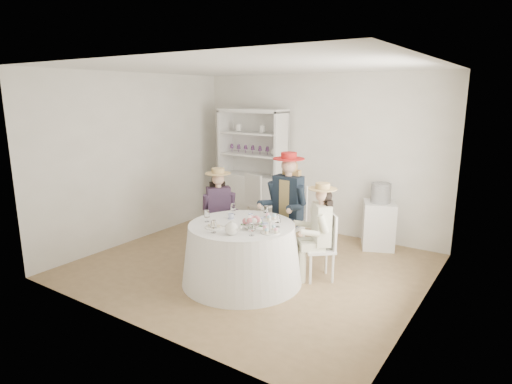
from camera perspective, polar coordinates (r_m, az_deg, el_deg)
The scene contains 23 objects.
ground at distance 6.12m, azimuth -0.53°, elevation -9.80°, with size 4.50×4.50×0.00m, color olive.
ceiling at distance 5.65m, azimuth -0.59°, elevation 16.33°, with size 4.50×4.50×0.00m, color white.
wall_back at distance 7.45m, azimuth 8.18°, elevation 4.97°, with size 4.50×4.50×0.00m, color silver.
wall_front at distance 4.27m, azimuth -15.87°, elevation -1.32°, with size 4.50×4.50×0.00m, color silver.
wall_left at distance 7.23m, azimuth -15.49°, elevation 4.39°, with size 4.50×4.50×0.00m, color silver.
wall_right at distance 4.86m, azimuth 21.92°, elevation -0.08°, with size 4.50×4.50×0.00m, color silver.
tea_table at distance 5.51m, azimuth -1.90°, elevation -8.15°, with size 1.54×1.54×0.77m.
hutch at distance 7.85m, azimuth -0.35°, elevation 1.06°, with size 1.29×0.58×2.11m.
side_table at distance 6.96m, azimuth 16.03°, elevation -4.26°, with size 0.47×0.47×0.74m, color silver.
hatbox at distance 6.83m, azimuth 16.30°, elevation -0.10°, with size 0.30×0.30×0.30m, color black.
guest_left at distance 6.31m, azimuth -4.96°, elevation -2.02°, with size 0.56×0.55×1.32m.
guest_mid at distance 6.12m, azimuth 4.20°, elevation -1.07°, with size 0.56×0.59×1.57m.
guest_right at distance 5.53m, azimuth 8.48°, elevation -4.50°, with size 0.55×0.54×1.28m.
spare_chair at distance 7.39m, azimuth 0.32°, elevation -1.22°, with size 0.53×0.53×1.04m.
teacup_a at distance 5.61m, azimuth -3.35°, elevation -3.29°, with size 0.08×0.08×0.06m, color white.
teacup_b at distance 5.61m, azimuth -0.74°, elevation -3.27°, with size 0.07×0.07×0.06m, color white.
teacup_c at distance 5.38m, azimuth 1.08°, elevation -3.91°, with size 0.09×0.09×0.07m, color white.
flower_bowl at distance 5.19m, azimuth -0.63°, elevation -4.66°, with size 0.21×0.21×0.05m, color white.
flower_arrangement at distance 5.19m, azimuth -0.48°, elevation -3.89°, with size 0.20×0.19×0.07m.
table_teapot at distance 4.99m, azimuth -3.25°, elevation -4.89°, with size 0.23×0.16×0.17m.
sandwich_plate at distance 5.27m, azimuth -5.59°, elevation -4.60°, with size 0.23×0.23×0.05m.
cupcake_stand at distance 5.04m, azimuth 1.90°, elevation -4.56°, with size 0.24×0.24×0.22m.
stemware_set at distance 5.37m, azimuth -1.94°, elevation -3.54°, with size 0.95×0.99×0.15m.
Camera 1 is at (3.18, -4.66, 2.37)m, focal length 30.00 mm.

